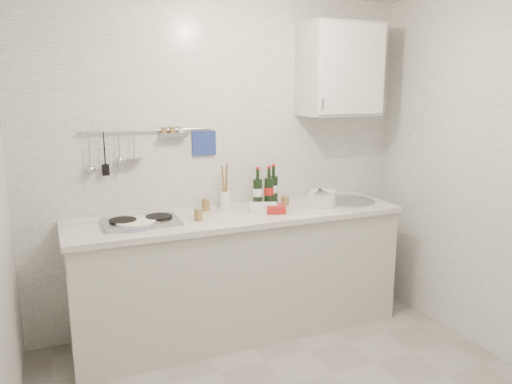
{
  "coord_description": "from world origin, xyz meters",
  "views": [
    {
      "loc": [
        -1.27,
        -2.17,
        1.83
      ],
      "look_at": [
        0.05,
        0.9,
        1.11
      ],
      "focal_mm": 35.0,
      "sensor_mm": 36.0,
      "label": 1
    }
  ],
  "objects_px": {
    "plate_stack_hob": "(135,224)",
    "wine_bottles": "(267,186)",
    "wall_cabinet": "(340,70)",
    "utensil_crock": "(225,198)",
    "plate_stack_sink": "(322,198)"
  },
  "relations": [
    {
      "from": "utensil_crock",
      "to": "plate_stack_hob",
      "type": "bearing_deg",
      "value": -162.07
    },
    {
      "from": "wall_cabinet",
      "to": "utensil_crock",
      "type": "relative_size",
      "value": 2.03
    },
    {
      "from": "plate_stack_hob",
      "to": "wine_bottles",
      "type": "bearing_deg",
      "value": 10.04
    },
    {
      "from": "plate_stack_hob",
      "to": "plate_stack_sink",
      "type": "relative_size",
      "value": 1.09
    },
    {
      "from": "wall_cabinet",
      "to": "plate_stack_hob",
      "type": "xyz_separation_m",
      "value": [
        -1.65,
        -0.17,
        -1.01
      ]
    },
    {
      "from": "wall_cabinet",
      "to": "plate_stack_sink",
      "type": "xyz_separation_m",
      "value": [
        -0.2,
        -0.11,
        -0.98
      ]
    },
    {
      "from": "wall_cabinet",
      "to": "plate_stack_hob",
      "type": "bearing_deg",
      "value": -174.24
    },
    {
      "from": "wall_cabinet",
      "to": "plate_stack_hob",
      "type": "distance_m",
      "value": 1.94
    },
    {
      "from": "wine_bottles",
      "to": "plate_stack_sink",
      "type": "bearing_deg",
      "value": -17.66
    },
    {
      "from": "wall_cabinet",
      "to": "wine_bottles",
      "type": "bearing_deg",
      "value": 178.38
    },
    {
      "from": "wall_cabinet",
      "to": "plate_stack_hob",
      "type": "relative_size",
      "value": 2.43
    },
    {
      "from": "wall_cabinet",
      "to": "plate_stack_hob",
      "type": "height_order",
      "value": "wall_cabinet"
    },
    {
      "from": "wine_bottles",
      "to": "plate_stack_hob",
      "type": "bearing_deg",
      "value": -169.96
    },
    {
      "from": "plate_stack_sink",
      "to": "wine_bottles",
      "type": "xyz_separation_m",
      "value": [
        -0.41,
        0.13,
        0.1
      ]
    },
    {
      "from": "plate_stack_hob",
      "to": "plate_stack_sink",
      "type": "distance_m",
      "value": 1.45
    }
  ]
}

